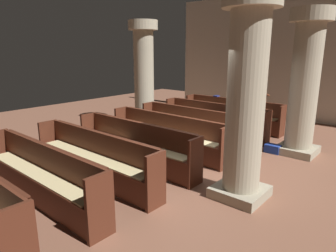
{
  "coord_description": "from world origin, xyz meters",
  "views": [
    {
      "loc": [
        3.54,
        -5.19,
        2.5
      ],
      "look_at": [
        -0.95,
        0.05,
        0.75
      ],
      "focal_mm": 32.18,
      "sensor_mm": 36.0,
      "label": 1
    }
  ],
  "objects_px": {
    "pillar_aisle_rear": "(246,96)",
    "hymn_book": "(216,96)",
    "pew_row_5": "(94,156)",
    "lectern": "(260,110)",
    "pillar_aisle_side": "(305,82)",
    "pillar_far_side": "(144,72)",
    "pew_row_4": "(135,143)",
    "pew_row_2": "(192,125)",
    "pew_row_3": "(167,133)",
    "pew_row_1": "(214,118)",
    "pew_row_0": "(232,113)",
    "kneeler_box_blue": "(273,149)",
    "pew_row_6": "(40,173)"
  },
  "relations": [
    {
      "from": "lectern",
      "to": "hymn_book",
      "type": "xyz_separation_m",
      "value": [
        -1.1,
        -1.16,
        0.51
      ]
    },
    {
      "from": "pew_row_3",
      "to": "pew_row_0",
      "type": "bearing_deg",
      "value": 90.0
    },
    {
      "from": "pew_row_5",
      "to": "hymn_book",
      "type": "relative_size",
      "value": 16.97
    },
    {
      "from": "pillar_aisle_rear",
      "to": "pew_row_2",
      "type": "bearing_deg",
      "value": 141.12
    },
    {
      "from": "pew_row_4",
      "to": "pillar_aisle_side",
      "type": "distance_m",
      "value": 4.22
    },
    {
      "from": "pillar_aisle_rear",
      "to": "hymn_book",
      "type": "bearing_deg",
      "value": 126.34
    },
    {
      "from": "hymn_book",
      "to": "pew_row_2",
      "type": "bearing_deg",
      "value": -73.11
    },
    {
      "from": "pew_row_3",
      "to": "pew_row_5",
      "type": "bearing_deg",
      "value": -90.0
    },
    {
      "from": "pillar_aisle_side",
      "to": "hymn_book",
      "type": "xyz_separation_m",
      "value": [
        -3.22,
        1.37,
        -0.82
      ]
    },
    {
      "from": "pew_row_0",
      "to": "pew_row_1",
      "type": "xyz_separation_m",
      "value": [
        0.0,
        -1.08,
        0.0
      ]
    },
    {
      "from": "pew_row_1",
      "to": "pew_row_6",
      "type": "distance_m",
      "value": 5.42
    },
    {
      "from": "pew_row_1",
      "to": "pillar_aisle_side",
      "type": "distance_m",
      "value": 2.81
    },
    {
      "from": "pillar_far_side",
      "to": "lectern",
      "type": "xyz_separation_m",
      "value": [
        2.84,
        2.91,
        -1.32
      ]
    },
    {
      "from": "pew_row_2",
      "to": "pew_row_5",
      "type": "xyz_separation_m",
      "value": [
        0.0,
        -3.25,
        0.0
      ]
    },
    {
      "from": "pillar_aisle_side",
      "to": "pew_row_2",
      "type": "bearing_deg",
      "value": -158.55
    },
    {
      "from": "pew_row_4",
      "to": "pew_row_6",
      "type": "relative_size",
      "value": 1.0
    },
    {
      "from": "lectern",
      "to": "kneeler_box_blue",
      "type": "bearing_deg",
      "value": -60.31
    },
    {
      "from": "kneeler_box_blue",
      "to": "pew_row_2",
      "type": "bearing_deg",
      "value": -162.76
    },
    {
      "from": "pew_row_1",
      "to": "pillar_far_side",
      "type": "height_order",
      "value": "pillar_far_side"
    },
    {
      "from": "lectern",
      "to": "pew_row_3",
      "type": "bearing_deg",
      "value": -94.75
    },
    {
      "from": "hymn_book",
      "to": "lectern",
      "type": "bearing_deg",
      "value": 46.49
    },
    {
      "from": "pew_row_0",
      "to": "pillar_aisle_side",
      "type": "relative_size",
      "value": 0.99
    },
    {
      "from": "pew_row_2",
      "to": "pew_row_4",
      "type": "distance_m",
      "value": 2.17
    },
    {
      "from": "pew_row_1",
      "to": "pew_row_0",
      "type": "bearing_deg",
      "value": 90.0
    },
    {
      "from": "hymn_book",
      "to": "pew_row_1",
      "type": "bearing_deg",
      "value": -60.67
    },
    {
      "from": "pillar_far_side",
      "to": "pew_row_4",
      "type": "bearing_deg",
      "value": -48.52
    },
    {
      "from": "pew_row_5",
      "to": "lectern",
      "type": "height_order",
      "value": "lectern"
    },
    {
      "from": "pew_row_3",
      "to": "pillar_far_side",
      "type": "xyz_separation_m",
      "value": [
        -2.46,
        1.69,
        1.27
      ]
    },
    {
      "from": "pew_row_2",
      "to": "pillar_far_side",
      "type": "height_order",
      "value": "pillar_far_side"
    },
    {
      "from": "pillar_aisle_side",
      "to": "lectern",
      "type": "bearing_deg",
      "value": 129.99
    },
    {
      "from": "pew_row_0",
      "to": "pew_row_1",
      "type": "relative_size",
      "value": 1.0
    },
    {
      "from": "pew_row_1",
      "to": "pillar_aisle_side",
      "type": "relative_size",
      "value": 0.99
    },
    {
      "from": "pew_row_5",
      "to": "pew_row_0",
      "type": "bearing_deg",
      "value": 90.0
    },
    {
      "from": "pew_row_5",
      "to": "pew_row_6",
      "type": "bearing_deg",
      "value": -90.0
    },
    {
      "from": "pew_row_4",
      "to": "lectern",
      "type": "height_order",
      "value": "lectern"
    },
    {
      "from": "pew_row_1",
      "to": "pillar_aisle_side",
      "type": "height_order",
      "value": "pillar_aisle_side"
    },
    {
      "from": "pew_row_2",
      "to": "pew_row_6",
      "type": "relative_size",
      "value": 1.0
    },
    {
      "from": "pew_row_5",
      "to": "pillar_far_side",
      "type": "xyz_separation_m",
      "value": [
        -2.46,
        3.86,
        1.27
      ]
    },
    {
      "from": "hymn_book",
      "to": "pew_row_5",
      "type": "bearing_deg",
      "value": -82.73
    },
    {
      "from": "pew_row_5",
      "to": "pew_row_1",
      "type": "bearing_deg",
      "value": 90.0
    },
    {
      "from": "pew_row_5",
      "to": "pew_row_4",
      "type": "bearing_deg",
      "value": 90.0
    },
    {
      "from": "pew_row_0",
      "to": "pew_row_4",
      "type": "relative_size",
      "value": 1.0
    },
    {
      "from": "kneeler_box_blue",
      "to": "pew_row_1",
      "type": "bearing_deg",
      "value": 167.37
    },
    {
      "from": "pew_row_4",
      "to": "pew_row_0",
      "type": "bearing_deg",
      "value": 90.0
    },
    {
      "from": "pillar_aisle_rear",
      "to": "hymn_book",
      "type": "xyz_separation_m",
      "value": [
        -3.22,
        4.38,
        -0.82
      ]
    },
    {
      "from": "pillar_far_side",
      "to": "hymn_book",
      "type": "relative_size",
      "value": 17.13
    },
    {
      "from": "pew_row_5",
      "to": "pillar_aisle_side",
      "type": "bearing_deg",
      "value": 59.39
    },
    {
      "from": "pew_row_0",
      "to": "pew_row_3",
      "type": "distance_m",
      "value": 3.25
    },
    {
      "from": "pew_row_6",
      "to": "kneeler_box_blue",
      "type": "xyz_separation_m",
      "value": [
        2.03,
        4.96,
        -0.4
      ]
    },
    {
      "from": "pew_row_1",
      "to": "pew_row_6",
      "type": "relative_size",
      "value": 1.0
    }
  ]
}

